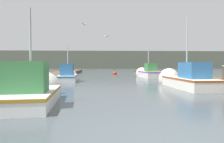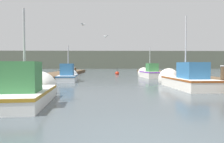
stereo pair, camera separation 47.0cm
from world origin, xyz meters
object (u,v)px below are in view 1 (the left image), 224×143
Objects in this scene: fishing_boat_3 at (148,73)px; mooring_piling_0 at (73,71)px; fishing_boat_2 at (68,76)px; channel_buoy at (115,73)px; mooring_piling_1 at (151,71)px; fishing_boat_0 at (33,91)px; fishing_boat_1 at (185,79)px; seagull_1 at (106,36)px; seagull_lead at (84,24)px.

fishing_boat_3 reaches higher than mooring_piling_0.
fishing_boat_2 reaches higher than channel_buoy.
fishing_boat_3 is 4.03m from mooring_piling_1.
channel_buoy is (-4.64, 2.57, -0.48)m from mooring_piling_1.
fishing_boat_0 is 4.25× the size of mooring_piling_0.
fishing_boat_1 is 5.12× the size of mooring_piling_0.
mooring_piling_0 is 2.28× the size of seagull_1.
mooring_piling_1 is at bearing 57.79° from fishing_boat_0.
fishing_boat_3 is 4.66× the size of channel_buoy.
fishing_boat_0 is at bearing -123.06° from fishing_boat_3.
mooring_piling_0 is at bearing 90.74° from fishing_boat_2.
fishing_boat_3 is at bearing 25.14° from fishing_boat_2.
mooring_piling_0 is at bearing 155.07° from seagull_1.
fishing_boat_1 is (7.90, 4.72, 0.06)m from fishing_boat_0.
fishing_boat_3 is (7.76, 14.49, 0.06)m from fishing_boat_0.
mooring_piling_0 is (-9.12, 14.24, 0.06)m from fishing_boat_1.
fishing_boat_1 is 6.66m from seagull_1.
fishing_boat_0 is 8.28× the size of seagull_lead.
channel_buoy is (-3.43, 16.14, -0.32)m from fishing_boat_1.
fishing_boat_2 is 8.36× the size of seagull_lead.
fishing_boat_3 is 10.03m from mooring_piling_0.
mooring_piling_1 reaches higher than mooring_piling_0.
seagull_lead reaches higher than fishing_boat_0.
fishing_boat_0 is 9.20m from fishing_boat_1.
fishing_boat_0 is 19.00m from mooring_piling_0.
fishing_boat_0 is at bearing -116.47° from mooring_piling_1.
seagull_1 reaches higher than channel_buoy.
fishing_boat_0 is 3.65× the size of mooring_piling_1.
fishing_boat_2 is at bearing -138.18° from mooring_piling_1.
channel_buoy is at bearing 150.98° from mooring_piling_1.
channel_buoy is at bearing 127.79° from seagull_1.
fishing_boat_0 is at bearing -92.73° from fishing_boat_2.
seagull_1 is (-6.17, -10.41, 2.98)m from mooring_piling_1.
fishing_boat_0 is 20.43m from mooring_piling_1.
seagull_1 is at bearing 144.70° from fishing_boat_1.
fishing_boat_2 is 9.18m from mooring_piling_0.
fishing_boat_1 reaches higher than seagull_1.
mooring_piling_1 is 5.32m from channel_buoy.
fishing_boat_1 is 16.91m from mooring_piling_0.
fishing_boat_3 is at bearing 98.41° from seagull_1.
channel_buoy is (4.47, 20.86, -0.26)m from fishing_boat_0.
seagull_1 reaches higher than mooring_piling_1.
fishing_boat_0 reaches higher than fishing_boat_2.
fishing_boat_1 is at bearing 25.13° from fishing_boat_0.
mooring_piling_0 is at bearing 148.60° from fishing_boat_3.
fishing_boat_1 is at bearing -36.53° from fishing_boat_2.
seagull_1 is at bearing -69.46° from mooring_piling_0.
fishing_boat_2 is at bearing 86.27° from fishing_boat_0.
seagull_lead is at bearing -97.92° from seagull_1.
mooring_piling_0 is at bearing -148.19° from seagull_lead.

